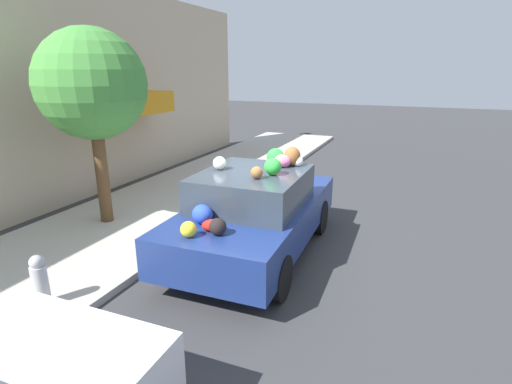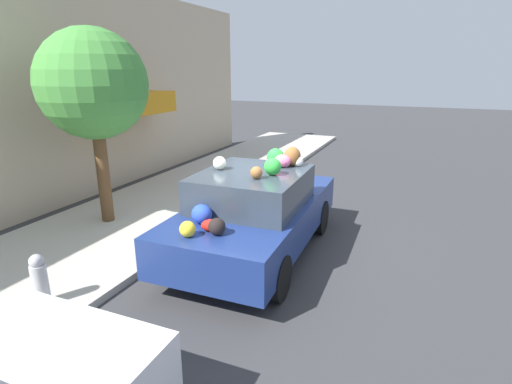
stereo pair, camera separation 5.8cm
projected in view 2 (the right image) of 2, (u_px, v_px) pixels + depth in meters
name	position (u px, v px, depth m)	size (l,w,h in m)	color
ground_plane	(246.00, 250.00, 6.99)	(60.00, 60.00, 0.00)	#38383A
sidewalk_curb	(124.00, 224.00, 8.00)	(24.00, 3.20, 0.12)	#B2ADA3
building_facade	(31.00, 96.00, 8.21)	(18.00, 1.20, 5.03)	#C6B293
street_tree	(93.00, 85.00, 7.28)	(2.01, 2.01, 3.66)	brown
fire_hydrant	(40.00, 280.00, 5.11)	(0.20, 0.20, 0.70)	#B2B2B7
art_car	(255.00, 211.00, 6.66)	(4.08, 1.94, 1.79)	navy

